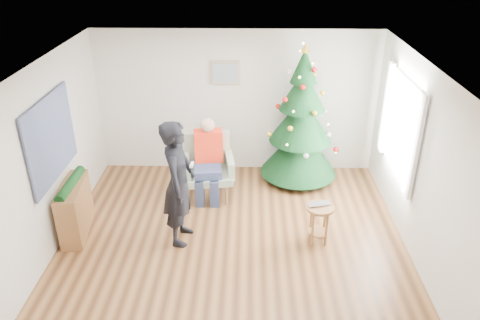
{
  "coord_description": "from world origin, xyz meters",
  "views": [
    {
      "loc": [
        0.24,
        -5.44,
        4.14
      ],
      "look_at": [
        0.1,
        0.6,
        1.1
      ],
      "focal_mm": 35.0,
      "sensor_mm": 36.0,
      "label": 1
    }
  ],
  "objects_px": {
    "armchair": "(208,174)",
    "standing_man": "(179,183)",
    "stool": "(319,224)",
    "christmas_tree": "(301,122)",
    "console": "(75,209)"
  },
  "relations": [
    {
      "from": "stool",
      "to": "standing_man",
      "type": "height_order",
      "value": "standing_man"
    },
    {
      "from": "stool",
      "to": "armchair",
      "type": "bearing_deg",
      "value": 141.88
    },
    {
      "from": "christmas_tree",
      "to": "armchair",
      "type": "relative_size",
      "value": 2.36
    },
    {
      "from": "armchair",
      "to": "console",
      "type": "distance_m",
      "value": 2.2
    },
    {
      "from": "christmas_tree",
      "to": "stool",
      "type": "distance_m",
      "value": 2.09
    },
    {
      "from": "christmas_tree",
      "to": "armchair",
      "type": "xyz_separation_m",
      "value": [
        -1.58,
        -0.6,
        -0.72
      ]
    },
    {
      "from": "armchair",
      "to": "standing_man",
      "type": "bearing_deg",
      "value": -110.62
    },
    {
      "from": "stool",
      "to": "console",
      "type": "bearing_deg",
      "value": 177.24
    },
    {
      "from": "christmas_tree",
      "to": "stool",
      "type": "xyz_separation_m",
      "value": [
        0.12,
        -1.93,
        -0.8
      ]
    },
    {
      "from": "stool",
      "to": "console",
      "type": "height_order",
      "value": "console"
    },
    {
      "from": "stool",
      "to": "standing_man",
      "type": "xyz_separation_m",
      "value": [
        -1.98,
        0.04,
        0.62
      ]
    },
    {
      "from": "armchair",
      "to": "standing_man",
      "type": "distance_m",
      "value": 1.43
    },
    {
      "from": "christmas_tree",
      "to": "standing_man",
      "type": "relative_size",
      "value": 1.32
    },
    {
      "from": "stool",
      "to": "armchair",
      "type": "relative_size",
      "value": 0.58
    },
    {
      "from": "standing_man",
      "to": "console",
      "type": "distance_m",
      "value": 1.68
    }
  ]
}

